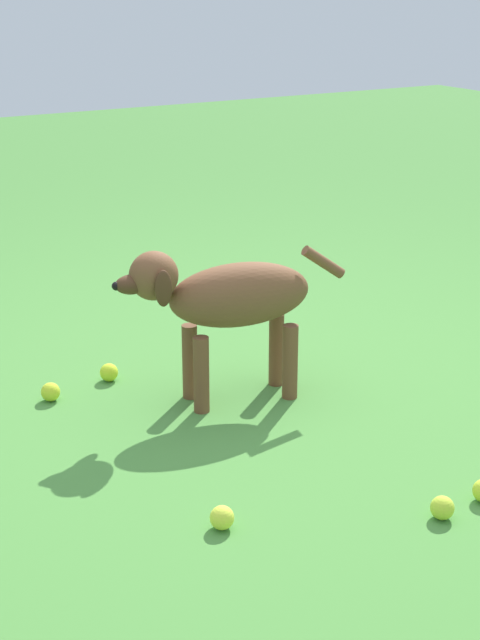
{
  "coord_description": "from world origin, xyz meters",
  "views": [
    {
      "loc": [
        -1.65,
        -2.75,
        1.41
      ],
      "look_at": [
        -0.07,
        -0.05,
        0.29
      ],
      "focal_mm": 55.08,
      "sensor_mm": 36.0,
      "label": 1
    }
  ],
  "objects": [
    {
      "name": "tennis_ball_1",
      "position": [
        -0.0,
        -1.02,
        0.03
      ],
      "size": [
        0.07,
        0.07,
        0.07
      ],
      "primitive_type": "sphere",
      "color": "#C0DA36",
      "rests_on": "ground"
    },
    {
      "name": "tennis_ball_0",
      "position": [
        -0.4,
        0.31,
        0.03
      ],
      "size": [
        0.07,
        0.07,
        0.07
      ],
      "primitive_type": "sphere",
      "color": "#C1DC29",
      "rests_on": "ground"
    },
    {
      "name": "tennis_ball_3",
      "position": [
        -0.65,
        0.25,
        0.03
      ],
      "size": [
        0.07,
        0.07,
        0.07
      ],
      "primitive_type": "sphere",
      "color": "#C3D52C",
      "rests_on": "ground"
    },
    {
      "name": "dog",
      "position": [
        -0.12,
        -0.04,
        0.37
      ],
      "size": [
        0.81,
        0.28,
        0.56
      ],
      "rotation": [
        0.0,
        0.0,
        2.97
      ],
      "color": "brown",
      "rests_on": "ground"
    },
    {
      "name": "tennis_ball_4",
      "position": [
        -0.54,
        -0.76,
        0.03
      ],
      "size": [
        0.07,
        0.07,
        0.07
      ],
      "primitive_type": "sphere",
      "color": "#D6E43E",
      "rests_on": "ground"
    },
    {
      "name": "ground",
      "position": [
        0.0,
        0.0,
        0.0
      ],
      "size": [
        14.0,
        14.0,
        0.0
      ],
      "primitive_type": "plane",
      "color": "#478438"
    }
  ]
}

